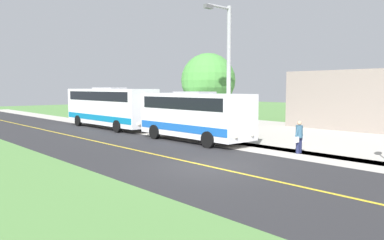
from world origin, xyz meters
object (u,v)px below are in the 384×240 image
(shuttle_bus_front, at_px, (194,114))
(tree_curbside, at_px, (208,81))
(transit_bus_rear, at_px, (109,106))
(pedestrian_with_bags, at_px, (299,136))
(street_light_pole, at_px, (227,69))

(shuttle_bus_front, relative_size, tree_curbside, 1.42)
(transit_bus_rear, distance_m, tree_curbside, 9.03)
(pedestrian_with_bags, bearing_deg, street_light_pole, -81.71)
(transit_bus_rear, distance_m, pedestrian_with_bags, 16.79)
(transit_bus_rear, xyz_separation_m, pedestrian_with_bags, (-1.02, 16.73, -0.93))
(pedestrian_with_bags, relative_size, tree_curbside, 0.29)
(transit_bus_rear, xyz_separation_m, street_light_pole, (-0.40, 12.46, 2.48))
(street_light_pole, bearing_deg, pedestrian_with_bags, 98.29)
(transit_bus_rear, relative_size, pedestrian_with_bags, 6.49)
(transit_bus_rear, height_order, pedestrian_with_bags, transit_bus_rear)
(pedestrian_with_bags, height_order, tree_curbside, tree_curbside)
(shuttle_bus_front, distance_m, street_light_pole, 3.50)
(pedestrian_with_bags, relative_size, street_light_pole, 0.21)
(shuttle_bus_front, relative_size, pedestrian_with_bags, 4.95)
(pedestrian_with_bags, xyz_separation_m, tree_curbside, (-1.90, -8.41, 2.86))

